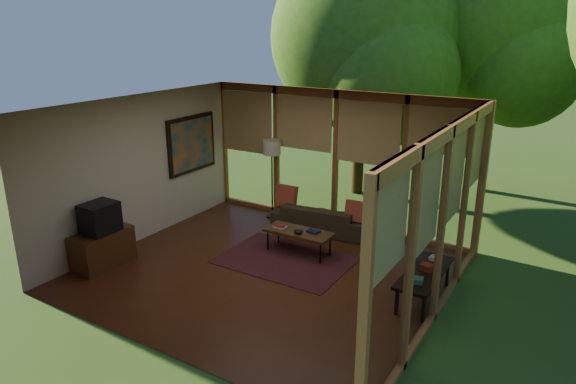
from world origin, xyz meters
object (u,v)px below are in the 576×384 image
Objects in this scene: media_cabinet at (103,248)px; side_console at (419,273)px; sofa at (320,218)px; television at (100,218)px; coffee_table at (299,233)px; floor_lamp at (272,152)px.

side_console is at bearing 18.77° from media_cabinet.
sofa reaches higher than side_console.
television is 0.39× the size of side_console.
television is at bearing -140.55° from coffee_table.
floor_lamp is 2.16m from coffee_table.
sofa is at bearing 53.18° from television.
floor_lamp is at bearing 70.83° from media_cabinet.
sofa is at bearing 97.74° from coffee_table.
sofa is 3.35× the size of television.
television is at bearing 0.00° from media_cabinet.
media_cabinet reaches higher than side_console.
television is (-2.40, -3.21, 0.58)m from sofa.
television reaches higher than coffee_table.
side_console is at bearing -10.97° from coffee_table.
media_cabinet is at bearing -109.17° from floor_lamp.
coffee_table is at bearing 39.24° from media_cabinet.
sofa is 1.31× the size of side_console.
sofa is 2.90m from side_console.
media_cabinet is at bearing 180.00° from television.
floor_lamp reaches higher than coffee_table.
sofa is 1.12m from coffee_table.
coffee_table is at bearing 90.12° from sofa.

